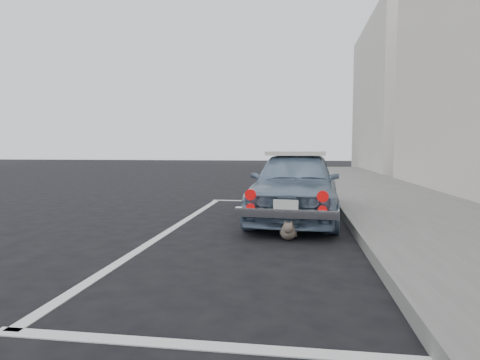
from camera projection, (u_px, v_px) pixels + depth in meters
The scene contains 7 objects.
ground at pixel (163, 311), 3.06m from camera, with size 80.00×80.00×0.00m, color black.
building_far at pixel (399, 97), 21.58m from camera, with size 3.50×10.00×8.00m, color beige.
pline_rear at pixel (214, 347), 2.50m from camera, with size 3.00×0.12×0.01m, color silver.
pline_front at pixel (276, 201), 9.40m from camera, with size 3.00×0.12×0.01m, color silver.
pline_side at pixel (172, 229), 6.15m from camera, with size 0.12×7.00×0.01m, color silver.
retro_coupe at pixel (296, 184), 7.02m from camera, with size 1.69×3.69×1.22m.
cat at pixel (288, 230), 5.44m from camera, with size 0.24×0.55×0.29m.
Camera 1 is at (1.01, -2.86, 1.23)m, focal length 30.00 mm.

